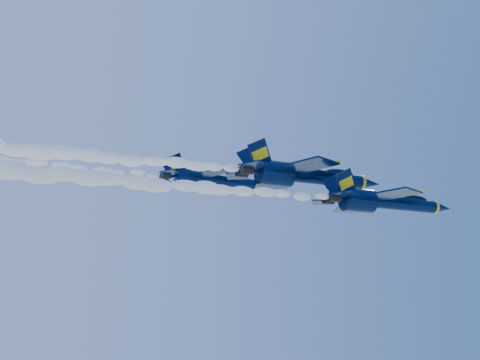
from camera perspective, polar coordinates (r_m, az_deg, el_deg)
name	(u,v)px	position (r m, az deg, el deg)	size (l,w,h in m)	color
jet_lead	(383,202)	(74.63, 13.43, -2.03)	(18.12, 14.86, 6.73)	#000E33
smoke_trail_jet_lead	(119,180)	(61.63, -11.44, -0.03)	(48.60, 2.31, 2.08)	white
jet_second	(304,175)	(75.07, 6.04, 0.43)	(20.01, 16.42, 7.44)	#000E33
smoke_trail_jet_second	(24,149)	(66.19, -19.79, 2.79)	(48.60, 2.55, 2.30)	white
jet_third	(210,179)	(80.81, -2.84, 0.06)	(15.62, 12.82, 5.81)	#000E33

